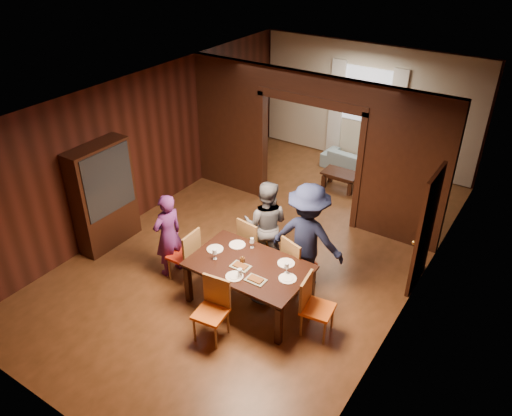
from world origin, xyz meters
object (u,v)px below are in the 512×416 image
Objects in this scene: person_purple at (168,235)px; person_grey at (266,224)px; person_navy at (308,237)px; chair_far_r at (299,262)px; coffee_table at (340,180)px; chair_far_l at (255,241)px; chair_right at (318,307)px; chair_left at (183,254)px; chair_near at (211,312)px; hutch at (104,196)px; dining_table at (249,284)px; sofa at (357,162)px.

person_grey is at bearing 142.72° from person_purple.
chair_far_r is (-0.07, -0.10, -0.46)m from person_navy.
chair_far_l is (-0.05, -3.42, 0.28)m from coffee_table.
person_grey reaches higher than coffee_table.
chair_right is at bearing 102.48° from person_purple.
chair_left and chair_near have the same top height.
hutch is at bearing -122.07° from coffee_table.
person_navy reaches higher than coffee_table.
dining_table is 1.90× the size of chair_far_r.
person_navy is 1.02× the size of dining_table.
chair_left is at bearing -101.01° from coffee_table.
chair_left is at bearing 22.55° from person_navy.
hutch is at bearing -81.13° from person_purple.
hutch is at bearing 156.64° from chair_near.
person_navy reaches higher than person_grey.
person_navy is 1.94× the size of chair_far_l.
chair_right is at bearing 90.32° from chair_left.
person_purple is 1.57× the size of chair_near.
chair_left reaches higher than sofa.
person_grey is at bearing -14.03° from person_navy.
sofa is 1.75× the size of chair_far_l.
person_purple is 0.41m from chair_left.
chair_right is at bearing -69.19° from coffee_table.
hutch reaches higher than chair_left.
person_grey reaches higher than chair_far_l.
sofa is at bearing 63.25° from hutch.
sofa is 6.27m from chair_near.
person_navy is (2.10, 1.00, 0.18)m from person_purple.
person_grey is 4.33m from sofa.
person_grey is 2.04× the size of coffee_table.
chair_far_r is at bearing 115.66° from chair_left.
coffee_table is at bearing 13.54° from chair_right.
person_navy is 2.11m from chair_left.
chair_left is at bearing 102.31° from person_purple.
chair_far_r is (0.44, 0.82, 0.10)m from dining_table.
chair_far_r is at bearing 13.14° from hutch.
chair_far_r reaches higher than dining_table.
chair_far_l is 0.48× the size of hutch.
person_navy reaches higher than chair_near.
chair_far_r is 1.81m from chair_near.
chair_left is 1.94m from chair_far_r.
person_purple is 5.54m from sofa.
chair_near is (0.44, -1.83, 0.00)m from chair_far_l.
chair_left is 1.00× the size of chair_near.
chair_left is at bearing -176.95° from dining_table.
chair_far_l is (-0.14, -0.14, -0.33)m from person_grey.
chair_far_r is (0.79, -0.22, -0.33)m from person_grey.
person_navy is at bearing 126.07° from person_purple.
chair_near is at bearing 54.02° from chair_left.
hutch is at bearing -92.76° from chair_left.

